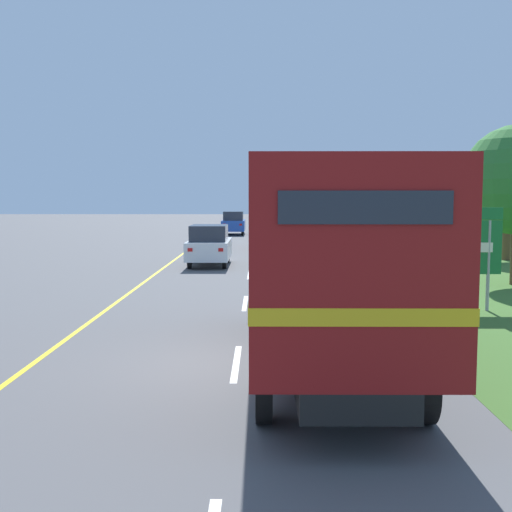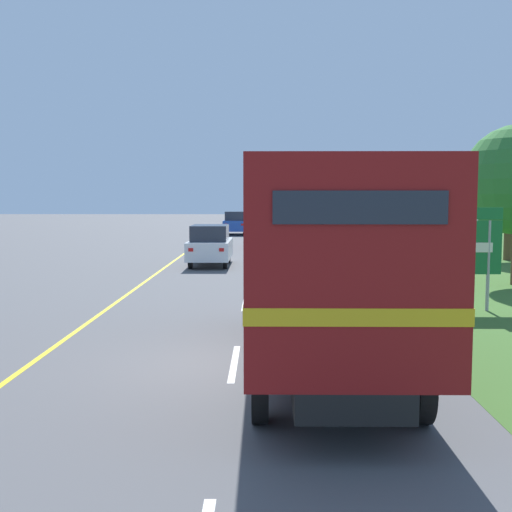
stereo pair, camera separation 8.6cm
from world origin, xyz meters
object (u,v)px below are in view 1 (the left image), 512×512
at_px(horse_trailer_truck, 325,258).
at_px(lead_car_white, 209,245).
at_px(lead_car_red_ahead, 285,231).
at_px(lead_car_blue_ahead, 234,223).
at_px(highway_sign, 461,248).
at_px(roadside_tree_mid, 509,174).

height_order(horse_trailer_truck, lead_car_white, horse_trailer_truck).
height_order(lead_car_red_ahead, lead_car_blue_ahead, lead_car_red_ahead).
bearing_deg(lead_car_red_ahead, highway_sign, -79.41).
relative_size(lead_car_blue_ahead, highway_sign, 1.48).
distance_m(lead_car_blue_ahead, roadside_tree_mid, 25.08).
relative_size(highway_sign, roadside_tree_mid, 0.44).
relative_size(horse_trailer_truck, roadside_tree_mid, 1.44).
height_order(lead_car_white, highway_sign, highway_sign).
bearing_deg(lead_car_blue_ahead, horse_trailer_truck, -85.33).
distance_m(horse_trailer_truck, lead_car_white, 17.41).
bearing_deg(roadside_tree_mid, lead_car_white, -169.58).
distance_m(horse_trailer_truck, lead_car_red_ahead, 26.63).
bearing_deg(lead_car_red_ahead, horse_trailer_truck, -90.66).
bearing_deg(roadside_tree_mid, lead_car_red_ahead, 145.98).
bearing_deg(lead_car_white, horse_trailer_truck, -78.80).
distance_m(lead_car_red_ahead, roadside_tree_mid, 12.86).
xyz_separation_m(lead_car_red_ahead, roadside_tree_mid, (10.35, -6.99, 3.10)).
xyz_separation_m(horse_trailer_truck, lead_car_white, (-3.38, 17.05, -1.06)).
relative_size(horse_trailer_truck, lead_car_red_ahead, 2.11).
bearing_deg(lead_car_red_ahead, lead_car_white, -111.05).
xyz_separation_m(horse_trailer_truck, lead_car_red_ahead, (0.30, 26.61, -0.96)).
distance_m(lead_car_white, lead_car_blue_ahead, 23.19).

